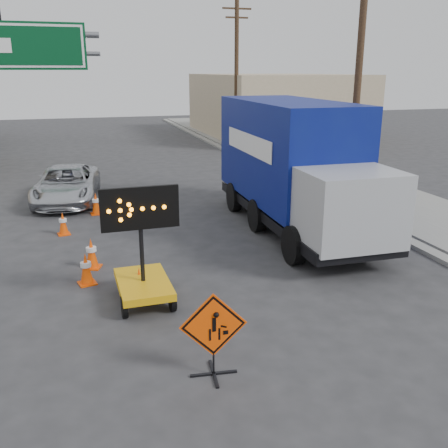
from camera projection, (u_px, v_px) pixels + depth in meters
name	position (u px, v px, depth m)	size (l,w,h in m)	color
ground	(229.00, 391.00, 7.95)	(100.00, 100.00, 0.00)	#2D2D30
curb_right	(279.00, 177.00, 23.64)	(0.40, 60.00, 0.12)	gray
sidewalk_right	(323.00, 174.00, 24.27)	(4.00, 60.00, 0.15)	gray
building_right_far	(274.00, 105.00, 38.30)	(10.00, 14.00, 4.60)	#C1AA8B
highway_gantry	(8.00, 66.00, 21.63)	(6.18, 0.38, 6.90)	slate
utility_pole_near	(358.00, 76.00, 17.93)	(1.80, 0.26, 9.00)	#48331F
utility_pole_far	(236.00, 74.00, 30.72)	(1.80, 0.26, 9.00)	#48331F
construction_sign	(213.00, 333.00, 8.14)	(1.12, 0.80, 1.49)	black
arrow_board	(143.00, 276.00, 10.87)	(1.64, 1.84, 2.60)	#E1A20C
pickup_truck	(67.00, 184.00, 19.24)	(2.24, 4.87, 1.35)	silver
box_truck	(294.00, 173.00, 15.59)	(2.83, 8.44, 3.99)	black
cone_a	(139.00, 281.00, 11.29)	(0.40, 0.40, 0.66)	#FD4A05
cone_b	(86.00, 269.00, 11.82)	(0.48, 0.48, 0.78)	#FD4A05
cone_c	(92.00, 253.00, 12.78)	(0.52, 0.52, 0.81)	#FD4A05
cone_d	(63.00, 223.00, 15.42)	(0.42, 0.42, 0.72)	#FD4A05
cone_e	(96.00, 203.00, 17.60)	(0.43, 0.43, 0.78)	#FD4A05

